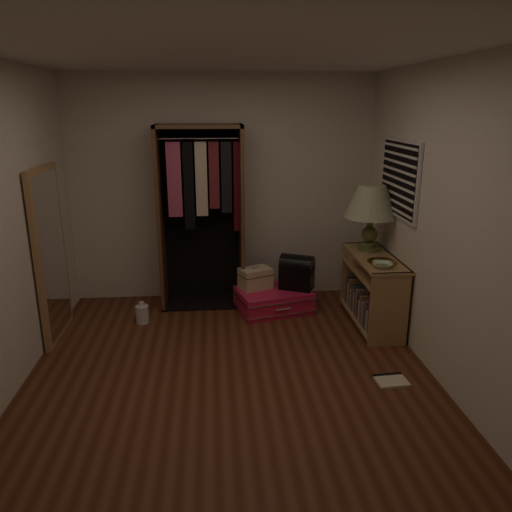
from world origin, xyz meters
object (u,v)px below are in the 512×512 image
pink_suitcase (273,300)px  train_case (255,278)px  black_bag (297,271)px  white_jug (142,314)px  open_wardrobe (203,201)px  console_bookshelf (371,287)px  floor_mirror (51,255)px  table_lamp (371,203)px

pink_suitcase → train_case: bearing=144.7°
black_bag → white_jug: black_bag is taller
open_wardrobe → pink_suitcase: (0.77, -0.33, -1.09)m
console_bookshelf → floor_mirror: bearing=-179.2°
black_bag → white_jug: bearing=-147.0°
pink_suitcase → black_bag: size_ratio=2.16×
black_bag → white_jug: 1.76m
floor_mirror → pink_suitcase: 2.40m
black_bag → white_jug: (-1.71, -0.25, -0.35)m
train_case → table_lamp: (1.20, -0.28, 0.90)m
open_wardrobe → table_lamp: bearing=-16.9°
console_bookshelf → table_lamp: bearing=88.8°
console_bookshelf → table_lamp: size_ratio=1.60×
floor_mirror → open_wardrobe: bearing=27.7°
black_bag → table_lamp: (0.73, -0.24, 0.81)m
pink_suitcase → train_case: 0.32m
table_lamp → pink_suitcase: bearing=168.5°
black_bag → table_lamp: size_ratio=0.61×
console_bookshelf → pink_suitcase: 1.10m
floor_mirror → table_lamp: 3.28m
open_wardrobe → floor_mirror: 1.70m
open_wardrobe → train_case: bearing=-24.3°
white_jug → table_lamp: bearing=0.3°
open_wardrobe → pink_suitcase: open_wardrobe is taller
console_bookshelf → train_case: bearing=158.5°
train_case → black_bag: bearing=-28.4°
table_lamp → white_jug: (-2.44, -0.01, -1.16)m
pink_suitcase → black_bag: 0.42m
train_case → table_lamp: size_ratio=0.59×
white_jug → open_wardrobe: bearing=39.5°
white_jug → pink_suitcase: bearing=8.6°
open_wardrobe → train_case: (0.57, -0.26, -0.85)m
train_case → white_jug: 1.30m
train_case → pink_suitcase: bearing=-43.9°
train_case → black_bag: black_bag is taller
open_wardrobe → floor_mirror: open_wardrobe is taller
floor_mirror → table_lamp: size_ratio=2.43×
floor_mirror → white_jug: (0.80, 0.22, -0.75)m
console_bookshelf → train_case: (-1.19, 0.47, -0.03)m
pink_suitcase → floor_mirror: bearing=176.7°
open_wardrobe → table_lamp: 1.85m
console_bookshelf → black_bag: console_bookshelf is taller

